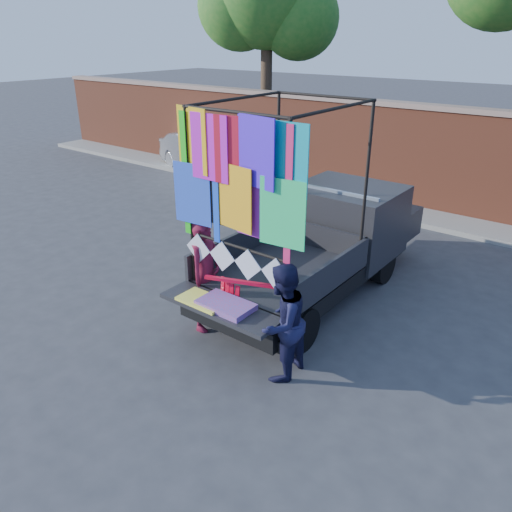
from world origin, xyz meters
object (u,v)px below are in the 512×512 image
Objects in this scene: woman at (206,275)px; man at (282,323)px; pickup_truck at (330,239)px; sedan at (203,154)px.

woman is 1.10× the size of man.
woman is 1.61m from man.
pickup_truck is 1.35× the size of sedan.
pickup_truck is 3.00× the size of woman.
woman reaches higher than man.
man is (0.88, -2.74, -0.04)m from pickup_truck.
pickup_truck is 8.17m from sedan.
man is at bearing -107.60° from woman.
pickup_truck is 3.30× the size of man.
woman is (6.32, -6.63, 0.23)m from sedan.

